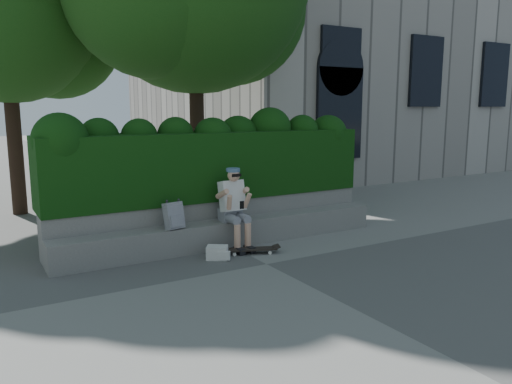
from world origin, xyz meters
TOP-DOWN VIEW (x-y plane):
  - ground at (0.00, 0.00)m, footprint 80.00×80.00m
  - bench_ledge at (0.00, 1.25)m, footprint 6.00×0.45m
  - planter_wall at (0.00, 1.73)m, footprint 6.00×0.50m
  - hedge at (0.00, 1.95)m, footprint 6.00×1.00m
  - tree_right at (-2.88, 5.99)m, footprint 4.23×4.23m
  - person at (-0.00, 1.07)m, footprint 0.40×0.76m
  - skateboard at (0.08, 0.60)m, footprint 0.86×0.51m
  - backpack_plaid at (-1.05, 1.15)m, footprint 0.32×0.21m
  - backpack_ground at (-0.54, 0.63)m, footprint 0.40×0.38m

SIDE VIEW (x-z plane):
  - ground at x=0.00m, z-range 0.00..0.00m
  - skateboard at x=0.08m, z-range 0.03..0.12m
  - backpack_ground at x=-0.54m, z-range 0.00..0.21m
  - bench_ledge at x=0.00m, z-range 0.00..0.45m
  - planter_wall at x=0.00m, z-range 0.00..0.75m
  - backpack_plaid at x=-1.05m, z-range 0.45..0.88m
  - person at x=0.00m, z-range 0.06..1.44m
  - hedge at x=0.00m, z-range 0.75..1.95m
  - tree_right at x=-2.88m, z-range 1.22..7.93m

